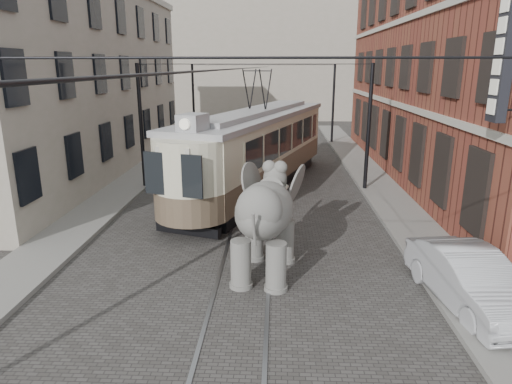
{
  "coord_description": "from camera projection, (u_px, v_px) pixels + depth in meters",
  "views": [
    {
      "loc": [
        0.9,
        -15.44,
        5.86
      ],
      "look_at": [
        0.28,
        -1.97,
        2.1
      ],
      "focal_mm": 31.77,
      "sensor_mm": 36.0,
      "label": 1
    }
  ],
  "objects": [
    {
      "name": "ground",
      "position": [
        251.0,
        233.0,
        16.47
      ],
      "size": [
        120.0,
        120.0,
        0.0
      ],
      "primitive_type": "plane",
      "color": "#403D3B"
    },
    {
      "name": "tram_rails",
      "position": [
        251.0,
        233.0,
        16.47
      ],
      "size": [
        1.54,
        80.0,
        0.02
      ],
      "primitive_type": null,
      "color": "slate",
      "rests_on": "ground"
    },
    {
      "name": "sidewalk_right",
      "position": [
        418.0,
        234.0,
        16.19
      ],
      "size": [
        2.0,
        60.0,
        0.15
      ],
      "primitive_type": "cube",
      "color": "slate",
      "rests_on": "ground"
    },
    {
      "name": "sidewalk_left",
      "position": [
        76.0,
        228.0,
        16.74
      ],
      "size": [
        2.0,
        60.0,
        0.15
      ],
      "primitive_type": "cube",
      "color": "slate",
      "rests_on": "ground"
    },
    {
      "name": "brick_building",
      "position": [
        476.0,
        63.0,
        23.04
      ],
      "size": [
        8.0,
        26.0,
        12.0
      ],
      "primitive_type": "cube",
      "color": "brown",
      "rests_on": "ground"
    },
    {
      "name": "stucco_building",
      "position": [
        64.0,
        82.0,
        25.24
      ],
      "size": [
        7.0,
        24.0,
        10.0
      ],
      "primitive_type": "cube",
      "color": "gray",
      "rests_on": "ground"
    },
    {
      "name": "distant_block",
      "position": [
        270.0,
        56.0,
        53.09
      ],
      "size": [
        28.0,
        10.0,
        14.0
      ],
      "primitive_type": "cube",
      "color": "gray",
      "rests_on": "ground"
    },
    {
      "name": "catenary",
      "position": [
        252.0,
        132.0,
        20.49
      ],
      "size": [
        11.0,
        30.2,
        6.0
      ],
      "primitive_type": null,
      "color": "black",
      "rests_on": "ground"
    },
    {
      "name": "tram",
      "position": [
        258.0,
        131.0,
        21.66
      ],
      "size": [
        7.28,
        14.58,
        5.7
      ],
      "primitive_type": null,
      "rotation": [
        0.0,
        0.0,
        -0.32
      ],
      "color": "beige",
      "rests_on": "ground"
    },
    {
      "name": "elephant",
      "position": [
        264.0,
        225.0,
        12.88
      ],
      "size": [
        3.38,
        5.25,
        3.01
      ],
      "primitive_type": null,
      "rotation": [
        0.0,
        0.0,
        -0.14
      ],
      "color": "slate",
      "rests_on": "ground"
    },
    {
      "name": "parked_car",
      "position": [
        470.0,
        279.0,
        11.32
      ],
      "size": [
        2.18,
        4.55,
        1.44
      ],
      "primitive_type": "imported",
      "rotation": [
        0.0,
        0.0,
        0.15
      ],
      "color": "#A8A8AD",
      "rests_on": "ground"
    }
  ]
}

